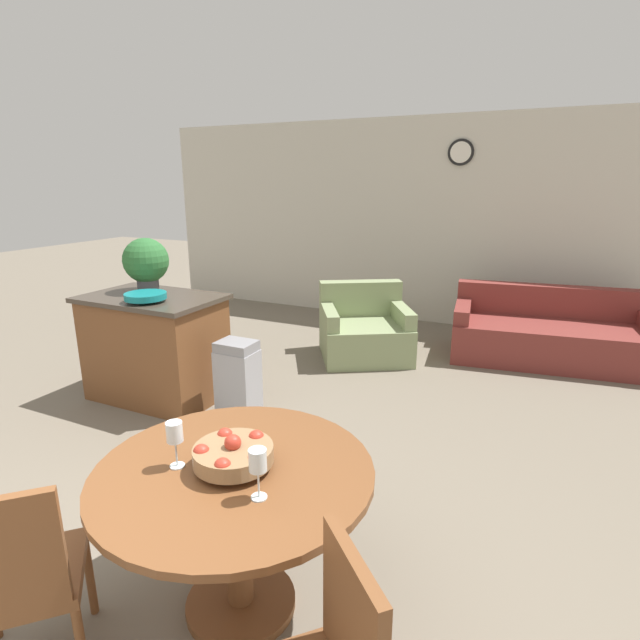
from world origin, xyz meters
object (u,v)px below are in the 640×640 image
Objects in this scene: wine_glass_right at (258,462)px; armchair at (364,332)px; kitchen_island at (156,347)px; fruit_bowl at (233,454)px; dining_table at (236,501)px; wine_glass_left at (175,434)px; teal_bowl at (146,296)px; couch at (550,336)px; potted_plant at (146,262)px; trash_bin at (238,381)px; dining_chair_near_left at (18,576)px.

armchair is at bearing 104.17° from wine_glass_right.
kitchen_island is at bearing -156.52° from armchair.
armchair is at bearing 101.41° from fruit_bowl.
wine_glass_left reaches higher than dining_table.
teal_bowl is (-1.88, 1.45, 0.19)m from fruit_bowl.
kitchen_island is at bearing -148.47° from couch.
dining_table is at bearing 68.27° from fruit_bowl.
wine_glass_right is 0.18× the size of kitchen_island.
potted_plant is 0.22× the size of couch.
wine_glass_left is 0.18× the size of kitchen_island.
armchair is at bearing 59.46° from teal_bowl.
wine_glass_right is at bearing -110.12° from couch.
wine_glass_right is 3.74m from armchair.
trash_bin is 3.46m from couch.
teal_bowl is 1.03m from trash_bin.
kitchen_island is 2.48× the size of potted_plant.
fruit_bowl is 0.26m from wine_glass_left.
trash_bin is at bearing -138.34° from couch.
kitchen_island is 0.56m from teal_bowl.
trash_bin is (-0.56, 2.23, -0.16)m from dining_chair_near_left.
trash_bin is at bearing 117.25° from wine_glass_left.
wine_glass_left reaches higher than armchair.
fruit_bowl is 1.63× the size of wine_glass_left.
dining_chair_near_left is at bearing -57.23° from kitchen_island.
dining_chair_near_left is 0.98m from wine_glass_right.
wine_glass_left is 0.17× the size of armchair.
kitchen_island is at bearing 135.68° from wine_glass_left.
wine_glass_right reaches higher than fruit_bowl.
wine_glass_left is at bearing -43.15° from teal_bowl.
dining_table is at bearing 22.84° from wine_glass_left.
dining_table is 0.40m from wine_glass_left.
dining_table is 1.94m from trash_bin.
dining_chair_near_left reaches higher than dining_table.
fruit_bowl is (-0.00, -0.00, 0.23)m from dining_table.
fruit_bowl is 2.38m from teal_bowl.
dining_table is at bearing -109.57° from armchair.
wine_glass_right is at bearing -38.68° from kitchen_island.
wine_glass_left is at bearing -157.16° from dining_table.
trash_bin is (1.07, -0.19, -0.87)m from potted_plant.
potted_plant reaches higher than couch.
wine_glass_right reaches higher than couch.
potted_plant is 0.38× the size of armchair.
armchair is (-0.90, 3.58, -0.60)m from wine_glass_right.
couch is (0.96, 4.34, -0.61)m from wine_glass_right.
kitchen_island reaches higher than couch.
dining_chair_near_left reaches higher than armchair.
potted_plant reaches higher than kitchen_island.
dining_chair_near_left is 0.74m from wine_glass_left.
kitchen_island is (-1.99, 1.63, -0.32)m from fruit_bowl.
fruit_bowl is at bearing -39.47° from potted_plant.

